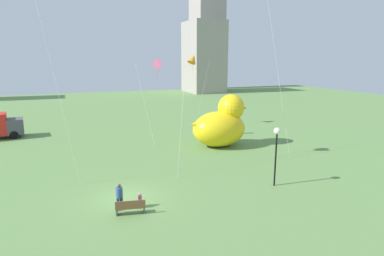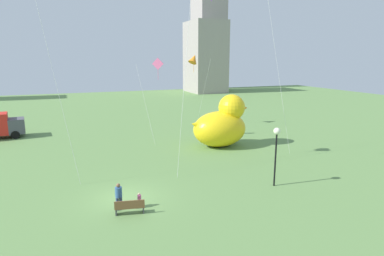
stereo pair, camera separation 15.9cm
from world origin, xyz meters
name	(u,v)px [view 2 (the right image)]	position (x,y,z in m)	size (l,w,h in m)	color
ground_plane	(126,198)	(0.00, 0.00, 0.00)	(140.00, 140.00, 0.00)	#62894A
park_bench	(130,207)	(-0.18, -2.29, 0.48)	(1.78, 0.77, 0.90)	brown
person_adult	(119,195)	(-0.66, -1.47, 0.92)	(0.41, 0.41, 1.67)	#38476B
person_child	(139,199)	(0.55, -1.55, 0.51)	(0.22, 0.22, 0.92)	silver
giant_inflatable_duck	(222,125)	(11.50, 9.34, 2.26)	(6.42, 4.12, 5.32)	yellow
lamppost	(276,141)	(10.22, -1.68, 3.29)	(0.48, 0.48, 4.23)	black
city_skyline	(141,50)	(16.23, 66.07, 11.00)	(80.50, 21.47, 26.59)	#9E938C
kite_orange	(194,59)	(12.51, 19.64, 8.80)	(2.77, 3.10, 9.56)	silver
kite_pink	(157,67)	(6.17, 14.27, 7.99)	(2.71, 3.23, 8.95)	silver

